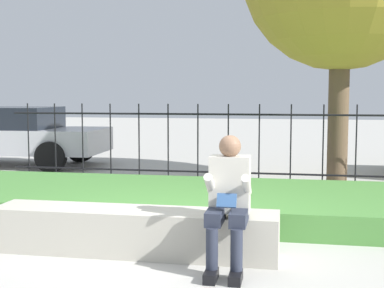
{
  "coord_description": "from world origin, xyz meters",
  "views": [
    {
      "loc": [
        1.33,
        -5.22,
        1.65
      ],
      "look_at": [
        0.2,
        0.83,
        1.07
      ],
      "focal_mm": 50.0,
      "sensor_mm": 36.0,
      "label": 1
    }
  ],
  "objects": [
    {
      "name": "iron_fence",
      "position": [
        0.0,
        3.87,
        0.77
      ],
      "size": [
        7.41,
        0.03,
        1.48
      ],
      "color": "black",
      "rests_on": "ground_plane"
    },
    {
      "name": "ground_plane",
      "position": [
        0.0,
        0.0,
        0.0
      ],
      "size": [
        60.0,
        60.0,
        0.0
      ],
      "primitive_type": "plane",
      "color": "#B2AFA8"
    },
    {
      "name": "person_seated_reader",
      "position": [
        0.76,
        -0.3,
        0.69
      ],
      "size": [
        0.42,
        0.73,
        1.26
      ],
      "color": "black",
      "rests_on": "ground_plane"
    },
    {
      "name": "stone_bench",
      "position": [
        -0.26,
        0.0,
        0.21
      ],
      "size": [
        2.97,
        0.54,
        0.46
      ],
      "color": "#B7B2A3",
      "rests_on": "ground_plane"
    },
    {
      "name": "car_parked_left",
      "position": [
        -5.04,
        6.01,
        0.73
      ],
      "size": [
        4.35,
        2.04,
        1.35
      ],
      "rotation": [
        0.0,
        0.0,
        0.03
      ],
      "color": "#B7B7BC",
      "rests_on": "ground_plane"
    },
    {
      "name": "grass_berm",
      "position": [
        0.0,
        1.95,
        0.16
      ],
      "size": [
        9.41,
        2.51,
        0.32
      ],
      "color": "#4C893D",
      "rests_on": "ground_plane"
    }
  ]
}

